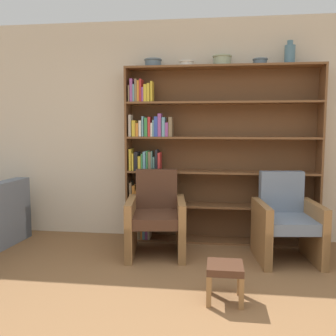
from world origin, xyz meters
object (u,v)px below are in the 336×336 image
(bookshelf, at_px, (203,156))
(bowl_olive, at_px, (187,63))
(bowl_stoneware, at_px, (153,62))
(bowl_copper, at_px, (260,61))
(vase_tall, at_px, (290,54))
(armchair_cushioned, at_px, (286,222))
(armchair_leather, at_px, (156,218))
(footstool, at_px, (225,272))
(bowl_cream, at_px, (222,60))

(bookshelf, relative_size, bowl_olive, 12.96)
(bowl_stoneware, distance_m, bowl_copper, 1.27)
(bowl_stoneware, xyz_separation_m, bowl_copper, (1.27, 0.00, -0.01))
(vase_tall, relative_size, armchair_cushioned, 0.29)
(vase_tall, xyz_separation_m, armchair_cushioned, (-0.07, -0.52, -1.86))
(armchair_leather, distance_m, footstool, 1.33)
(armchair_leather, xyz_separation_m, armchair_cushioned, (1.42, 0.00, 0.00))
(bowl_stoneware, relative_size, armchair_cushioned, 0.23)
(bowl_stoneware, height_order, bowl_cream, bowl_cream)
(bowl_copper, height_order, armchair_cushioned, bowl_copper)
(armchair_cushioned, bearing_deg, armchair_leather, -6.79)
(armchair_cushioned, bearing_deg, bowl_cream, -43.10)
(vase_tall, distance_m, armchair_cushioned, 1.93)
(armchair_cushioned, bearing_deg, bowl_stoneware, -25.47)
(bowl_olive, relative_size, bowl_cream, 0.78)
(bookshelf, distance_m, footstool, 1.83)
(bowl_olive, bearing_deg, footstool, -73.93)
(bowl_copper, bearing_deg, vase_tall, 0.00)
(bowl_stoneware, xyz_separation_m, vase_tall, (1.61, 0.00, 0.06))
(bowl_cream, height_order, vase_tall, vase_tall)
(vase_tall, distance_m, footstool, 2.68)
(armchair_leather, height_order, armchair_cushioned, same)
(footstool, bearing_deg, vase_tall, 65.26)
(bowl_copper, bearing_deg, bowl_cream, 180.00)
(bowl_copper, relative_size, armchair_cushioned, 0.19)
(bowl_olive, bearing_deg, bowl_stoneware, 180.00)
(bookshelf, xyz_separation_m, bowl_cream, (0.21, -0.02, 1.15))
(bookshelf, height_order, footstool, bookshelf)
(armchair_cushioned, height_order, footstool, armchair_cushioned)
(bowl_olive, distance_m, vase_tall, 1.20)
(bowl_cream, relative_size, footstool, 0.73)
(bowl_cream, bearing_deg, bookshelf, 174.19)
(bookshelf, distance_m, bowl_copper, 1.30)
(bowl_olive, height_order, armchair_leather, bowl_olive)
(bookshelf, distance_m, bowl_cream, 1.17)
(bowl_stoneware, bearing_deg, footstool, -61.53)
(bowl_olive, xyz_separation_m, armchair_leather, (-0.29, -0.52, -1.78))
(armchair_leather, bearing_deg, bowl_olive, -126.78)
(bookshelf, xyz_separation_m, bowl_stoneware, (-0.62, -0.02, 1.14))
(bowl_olive, relative_size, armchair_leather, 0.19)
(bookshelf, relative_size, vase_tall, 8.70)
(vase_tall, height_order, footstool, vase_tall)
(bowl_cream, distance_m, armchair_cushioned, 2.01)
(bowl_cream, xyz_separation_m, bowl_copper, (0.44, 0.00, -0.02))
(bowl_cream, distance_m, vase_tall, 0.78)
(bookshelf, relative_size, armchair_leather, 2.50)
(footstool, bearing_deg, bowl_copper, 75.85)
(bowl_stoneware, distance_m, armchair_cushioned, 2.42)
(bookshelf, height_order, armchair_cushioned, bookshelf)
(bowl_olive, xyz_separation_m, bowl_cream, (0.42, 0.00, 0.03))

